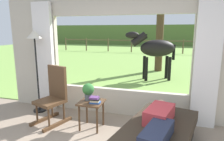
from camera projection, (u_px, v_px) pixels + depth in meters
back_wall_with_window at (118, 57)px, 4.17m from camera, size 5.20×0.12×2.55m
curtain_panel_left at (44, 57)px, 4.51m from camera, size 0.44×0.10×2.40m
curtain_panel_right at (207, 64)px, 3.59m from camera, size 0.44×0.10×2.40m
outdoor_pasture_lawn at (155, 55)px, 14.67m from camera, size 36.00×21.68×0.02m
distant_hill_ridge at (162, 35)px, 23.69m from camera, size 36.00×2.00×2.40m
recliner_sofa at (158, 138)px, 2.99m from camera, size 1.27×1.86×0.42m
reclining_person at (159, 120)px, 2.88m from camera, size 0.47×1.43×0.22m
rocking_chair at (54, 95)px, 3.92m from camera, size 0.65×0.79×1.12m
side_table at (91, 106)px, 3.66m from camera, size 0.44×0.44×0.52m
potted_plant at (88, 91)px, 3.69m from camera, size 0.22×0.22×0.32m
book_stack at (95, 100)px, 3.55m from camera, size 0.20×0.15×0.12m
floor_lamp_left at (35, 46)px, 4.24m from camera, size 0.32×0.32×1.81m
horse at (155, 49)px, 7.07m from camera, size 1.80×0.98×1.73m
pasture_tree at (159, 33)px, 8.56m from camera, size 1.57×1.59×3.55m
pasture_fence_line at (156, 44)px, 15.69m from camera, size 16.10×0.10×1.10m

